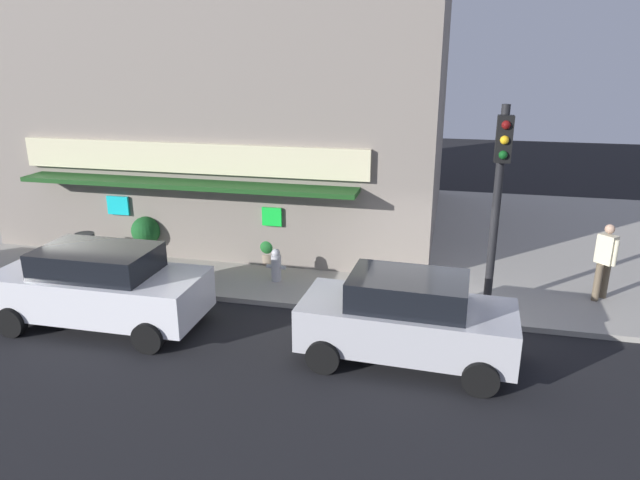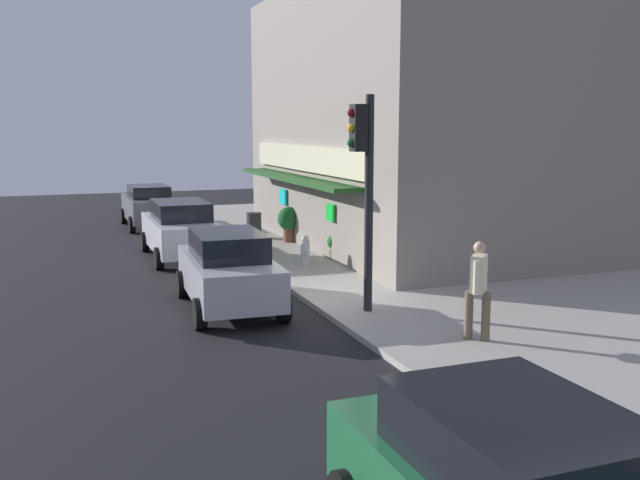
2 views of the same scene
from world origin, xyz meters
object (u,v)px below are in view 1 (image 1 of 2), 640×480
at_px(fire_hydrant, 276,265).
at_px(potted_plant_by_window, 269,249).
at_px(traffic_light, 499,182).
at_px(parked_car_white, 100,286).
at_px(trash_can, 86,249).
at_px(potted_plant_by_doorway, 146,233).
at_px(parked_car_silver, 407,318).
at_px(pedestrian, 605,259).

distance_m(fire_hydrant, potted_plant_by_window, 1.28).
height_order(traffic_light, parked_car_white, traffic_light).
bearing_deg(trash_can, potted_plant_by_window, 13.39).
height_order(traffic_light, potted_plant_by_doorway, traffic_light).
distance_m(potted_plant_by_window, parked_car_silver, 5.84).
bearing_deg(traffic_light, parked_car_silver, -123.05).
height_order(trash_can, potted_plant_by_window, trash_can).
relative_size(pedestrian, parked_car_white, 0.41).
distance_m(potted_plant_by_doorway, potted_plant_by_window, 3.52).
bearing_deg(parked_car_white, potted_plant_by_window, 59.51).
height_order(traffic_light, pedestrian, traffic_light).
height_order(pedestrian, potted_plant_by_window, pedestrian).
xyz_separation_m(traffic_light, trash_can, (-10.55, 0.50, -2.47)).
bearing_deg(pedestrian, fire_hydrant, -175.45).
distance_m(traffic_light, potted_plant_by_doorway, 9.55).
height_order(traffic_light, potted_plant_by_window, traffic_light).
bearing_deg(trash_can, fire_hydrant, 0.09).
bearing_deg(fire_hydrant, trash_can, -179.91).
bearing_deg(pedestrian, potted_plant_by_doorway, 178.85).
bearing_deg(parked_car_silver, fire_hydrant, 139.37).
distance_m(traffic_light, fire_hydrant, 5.73).
height_order(trash_can, parked_car_white, parked_car_white).
xyz_separation_m(traffic_light, potted_plant_by_window, (-5.71, 1.65, -2.50)).
distance_m(pedestrian, potted_plant_by_doorway, 11.80).
bearing_deg(potted_plant_by_doorway, pedestrian, -1.15).
height_order(pedestrian, parked_car_silver, pedestrian).
height_order(trash_can, pedestrian, pedestrian).
distance_m(trash_can, potted_plant_by_window, 4.98).
height_order(traffic_light, trash_can, traffic_light).
xyz_separation_m(fire_hydrant, parked_car_white, (-2.99, -2.96, 0.36)).
distance_m(fire_hydrant, pedestrian, 7.77).
distance_m(parked_car_silver, parked_car_white, 6.50).
bearing_deg(parked_car_silver, traffic_light, 56.95).
xyz_separation_m(trash_can, pedestrian, (13.14, 0.62, 0.57)).
height_order(potted_plant_by_doorway, parked_car_white, parked_car_white).
bearing_deg(trash_can, traffic_light, -2.73).
bearing_deg(pedestrian, trash_can, -177.28).
bearing_deg(pedestrian, potted_plant_by_window, 176.35).
relative_size(fire_hydrant, parked_car_silver, 0.21).
relative_size(pedestrian, potted_plant_by_window, 2.37).
bearing_deg(traffic_light, potted_plant_by_doorway, 171.58).
bearing_deg(fire_hydrant, parked_car_white, -135.28).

